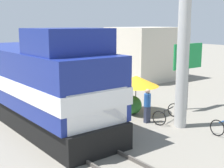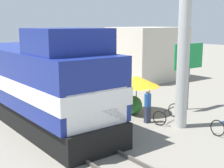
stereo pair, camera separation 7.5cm
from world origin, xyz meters
The scene contains 11 objects.
ground_plane centered at (0.00, 0.00, 0.00)m, with size 120.00×120.00×0.00m, color slate.
rail_near centered at (-0.72, 0.00, 0.07)m, with size 0.08×36.32×0.15m, color #4C4742.
rail_far centered at (0.72, 0.00, 0.07)m, with size 0.08×36.32×0.15m, color #4C4742.
locomotive centered at (0.00, 3.90, 2.02)m, with size 3.22×12.00×4.75m.
utility_pole centered at (5.15, -1.09, 5.18)m, with size 1.80×0.58×10.30m.
vendor_umbrella centered at (5.02, 1.99, 1.84)m, with size 2.54×2.54×2.12m.
billboard_sign centered at (7.89, 0.76, 2.90)m, with size 2.42×0.12×3.83m.
shrub_cluster centered at (4.77, 1.96, 0.51)m, with size 1.02×1.02×1.02m, color #2D722D.
person_bystander centered at (4.33, 0.36, 0.95)m, with size 0.34×0.34×1.74m.
bicycle centered at (5.32, -0.08, 0.38)m, with size 1.96×1.24×0.74m.
building_block_distant centered at (13.33, 9.68, 2.31)m, with size 5.94×4.94×4.63m, color beige.
Camera 2 is at (-6.37, -10.53, 4.93)m, focal length 50.00 mm.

